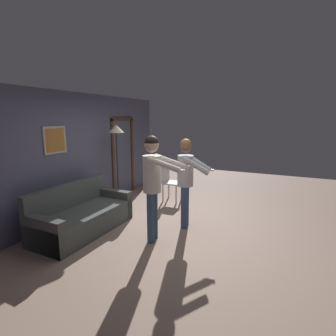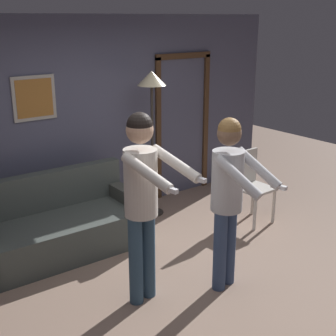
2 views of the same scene
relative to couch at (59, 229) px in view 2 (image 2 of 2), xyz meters
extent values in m
plane|color=gray|center=(0.68, -1.51, -0.28)|extent=(12.00, 12.00, 0.00)
cube|color=#53556D|center=(0.68, 0.70, 1.02)|extent=(6.40, 0.06, 2.60)
cube|color=#B7B2A8|center=(0.11, 0.65, 1.39)|extent=(0.52, 0.02, 0.52)
cube|color=#AE6F2F|center=(0.11, 0.64, 1.39)|extent=(0.44, 0.01, 0.44)
cube|color=#4C331E|center=(1.89, 0.65, 0.74)|extent=(0.08, 0.04, 2.04)
cube|color=#4C331E|center=(2.79, 0.65, 0.74)|extent=(0.08, 0.04, 2.04)
cube|color=#4C331E|center=(2.34, 0.65, 1.76)|extent=(0.98, 0.04, 0.08)
cube|color=#4A524D|center=(0.00, -0.04, -0.07)|extent=(1.92, 0.90, 0.42)
cube|color=#4A524D|center=(0.01, 0.31, 0.37)|extent=(1.90, 0.19, 0.45)
cube|color=#4B4D46|center=(0.87, -0.07, 0.01)|extent=(0.18, 0.85, 0.58)
cylinder|color=#332D28|center=(1.48, 0.23, -0.27)|extent=(0.28, 0.28, 0.02)
cylinder|color=#332D28|center=(1.48, 0.23, 0.61)|extent=(0.04, 0.04, 1.72)
cone|color=#F9EAB7|center=(1.48, 0.23, 1.55)|extent=(0.37, 0.37, 0.18)
cylinder|color=#34526D|center=(0.13, -1.37, 0.16)|extent=(0.13, 0.13, 0.87)
cylinder|color=#34526D|center=(0.29, -1.35, 0.16)|extent=(0.13, 0.13, 0.87)
cylinder|color=silver|center=(0.21, -1.36, 0.89)|extent=(0.30, 0.30, 0.61)
sphere|color=tan|center=(0.21, -1.36, 1.37)|extent=(0.24, 0.24, 0.24)
sphere|color=black|center=(0.21, -1.36, 1.41)|extent=(0.23, 0.23, 0.23)
cylinder|color=silver|center=(0.08, -1.64, 1.09)|extent=(0.17, 0.55, 0.24)
cube|color=white|center=(0.12, -1.90, 1.01)|extent=(0.06, 0.15, 0.04)
cylinder|color=silver|center=(0.42, -1.59, 1.09)|extent=(0.17, 0.55, 0.24)
cube|color=white|center=(0.46, -1.85, 1.01)|extent=(0.06, 0.15, 0.04)
cylinder|color=#36496F|center=(0.91, -1.67, 0.13)|extent=(0.13, 0.13, 0.82)
cylinder|color=#36496F|center=(1.06, -1.64, 0.13)|extent=(0.13, 0.13, 0.82)
cylinder|color=#B2B2B7|center=(0.98, -1.66, 0.83)|extent=(0.30, 0.30, 0.58)
sphere|color=brown|center=(0.98, -1.66, 1.28)|extent=(0.22, 0.22, 0.22)
sphere|color=brown|center=(0.98, -1.66, 1.32)|extent=(0.21, 0.21, 0.21)
cylinder|color=#B2B2B7|center=(0.86, -1.91, 0.96)|extent=(0.19, 0.49, 0.34)
cylinder|color=#B2B2B7|center=(1.20, -1.84, 0.96)|extent=(0.19, 0.49, 0.34)
cube|color=white|center=(1.24, -2.05, 0.83)|extent=(0.07, 0.15, 0.04)
cylinder|color=silver|center=(2.18, -0.97, -0.05)|extent=(0.04, 0.04, 0.45)
cylinder|color=silver|center=(2.54, -0.97, -0.05)|extent=(0.04, 0.04, 0.45)
cylinder|color=silver|center=(2.18, -0.61, -0.05)|extent=(0.04, 0.04, 0.45)
cylinder|color=silver|center=(2.54, -0.61, -0.05)|extent=(0.04, 0.04, 0.45)
cube|color=silver|center=(2.36, -0.79, 0.19)|extent=(0.42, 0.42, 0.03)
cube|color=silver|center=(2.36, -0.60, 0.43)|extent=(0.42, 0.04, 0.45)
camera|label=1|loc=(-3.51, -3.35, 1.82)|focal=28.00mm
camera|label=2|loc=(-1.95, -4.57, 2.28)|focal=50.00mm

